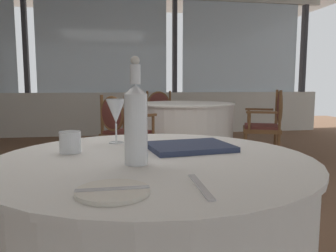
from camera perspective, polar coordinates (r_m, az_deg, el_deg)
ground_plane at (r=2.89m, az=-11.53°, el=-13.57°), size 14.10×14.10×0.00m
window_wall_far at (r=6.77m, az=-10.94°, el=8.38°), size 9.17×0.14×2.95m
side_plate at (r=0.80m, az=-9.43°, el=-10.94°), size 0.17×0.17×0.01m
butter_knife at (r=0.80m, az=-9.43°, el=-10.58°), size 0.17×0.02×0.00m
dinner_fork at (r=0.84m, az=5.57°, el=-10.20°), size 0.02×0.21×0.00m
water_bottle at (r=1.04m, az=-5.51°, el=0.75°), size 0.07×0.07×0.34m
wine_glass at (r=1.44m, az=-8.91°, el=2.38°), size 0.09×0.09×0.19m
water_tumbler at (r=1.28m, az=-16.36°, el=-2.65°), size 0.08×0.08×0.08m
menu_book at (r=1.30m, az=3.70°, el=-3.54°), size 0.34×0.28×0.02m
background_table_0 at (r=4.55m, az=2.76°, el=-0.84°), size 1.35×1.35×0.76m
dining_chair_0_0 at (r=5.57m, az=-1.23°, el=2.20°), size 0.58×0.52×0.90m
dining_chair_0_1 at (r=3.76m, az=-7.86°, el=-0.32°), size 0.65×0.66×0.90m
dining_chair_0_2 at (r=4.49m, az=16.80°, el=0.90°), size 0.60×0.63×0.94m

